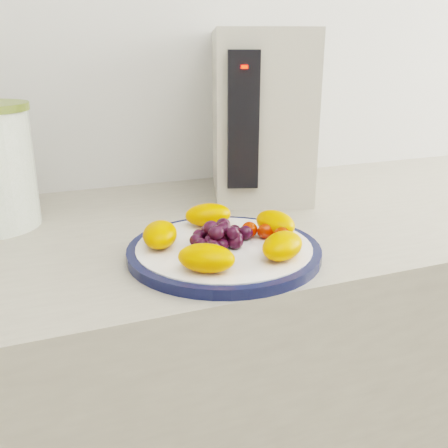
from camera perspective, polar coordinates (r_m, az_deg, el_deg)
name	(u,v)px	position (r m, az deg, el deg)	size (l,w,h in m)	color
counter	(199,429)	(1.11, -2.91, -22.36)	(3.50, 0.60, 0.90)	#A8A08B
cabinet_face	(199,441)	(1.13, -2.89, -23.49)	(3.48, 0.58, 0.84)	#906347
plate_rim	(224,251)	(0.74, 0.00, -3.13)	(0.28, 0.28, 0.01)	#0F1538
plate_face	(224,251)	(0.74, 0.00, -3.06)	(0.26, 0.26, 0.02)	white
appliance_body	(260,115)	(1.05, 4.14, 12.35)	(0.19, 0.26, 0.33)	beige
appliance_panel	(243,121)	(0.91, 2.21, 11.64)	(0.06, 0.02, 0.24)	black
appliance_led	(244,67)	(0.89, 2.35, 17.51)	(0.01, 0.01, 0.01)	#FF0C05
fruit_plate	(228,234)	(0.73, 0.51, -1.14)	(0.25, 0.24, 0.04)	#FF7500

